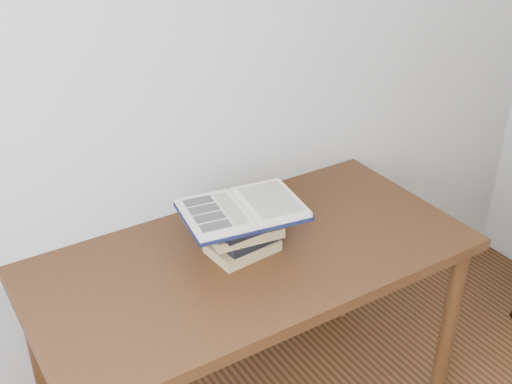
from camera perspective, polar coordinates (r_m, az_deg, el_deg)
desk at (r=2.22m, az=-0.38°, el=-7.45°), size 1.50×0.75×0.80m
book_stack at (r=2.14m, az=-1.16°, el=-3.66°), size 0.26×0.21×0.13m
open_book at (r=2.12m, az=-1.20°, el=-1.56°), size 0.43×0.33×0.03m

